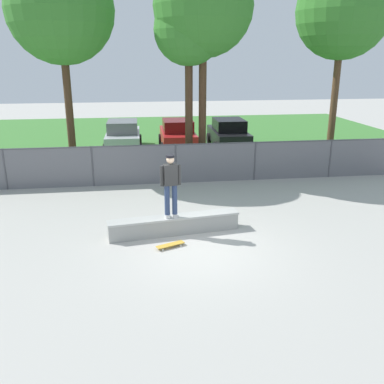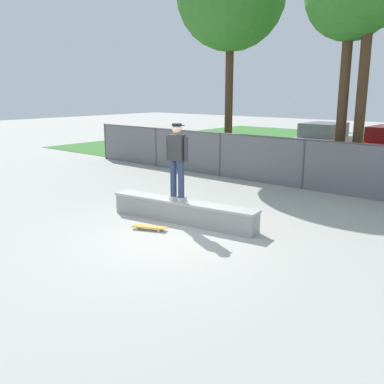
% 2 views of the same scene
% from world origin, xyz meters
% --- Properties ---
extents(ground_plane, '(80.00, 80.00, 0.00)m').
position_xyz_m(ground_plane, '(0.00, 0.00, 0.00)').
color(ground_plane, '#ADAAA3').
extents(concrete_ledge, '(3.91, 1.03, 0.54)m').
position_xyz_m(concrete_ledge, '(-0.58, 1.10, 0.27)').
color(concrete_ledge, '#999993').
rests_on(concrete_ledge, ground).
extents(skateboarder, '(0.60, 0.34, 1.84)m').
position_xyz_m(skateboarder, '(-0.68, 1.02, 1.57)').
color(skateboarder, beige).
rests_on(skateboarder, concrete_ledge).
extents(skateboard, '(0.81, 0.50, 0.09)m').
position_xyz_m(skateboard, '(-0.78, 0.16, 0.07)').
color(skateboard, gold).
rests_on(skateboard, ground).
extents(chainlink_fence, '(20.02, 0.07, 1.63)m').
position_xyz_m(chainlink_fence, '(0.00, 6.32, 0.89)').
color(chainlink_fence, '#4C4C51').
rests_on(chainlink_fence, ground).
extents(car_silver, '(2.07, 4.23, 1.66)m').
position_xyz_m(car_silver, '(-2.24, 13.09, 0.84)').
color(car_silver, '#B7BABF').
rests_on(car_silver, ground).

